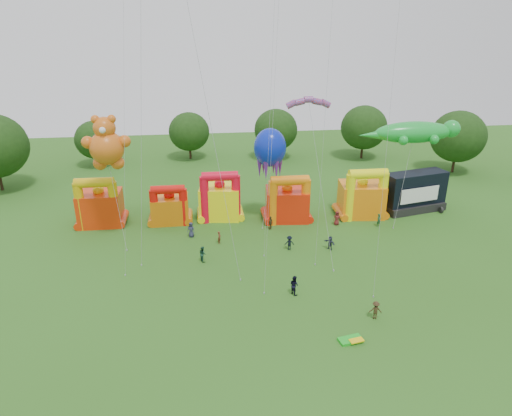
{
  "coord_description": "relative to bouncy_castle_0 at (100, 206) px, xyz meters",
  "views": [
    {
      "loc": [
        -6.39,
        -28.84,
        24.58
      ],
      "look_at": [
        -0.52,
        18.0,
        5.39
      ],
      "focal_mm": 32.0,
      "sensor_mm": 36.0,
      "label": 1
    }
  ],
  "objects": [
    {
      "name": "spectator_4",
      "position": [
        21.75,
        -4.27,
        -1.69
      ],
      "size": [
        0.91,
        1.12,
        1.79
      ],
      "primitive_type": "imported",
      "rotation": [
        0.0,
        0.0,
        4.17
      ],
      "color": "#473E1C",
      "rests_on": "ground"
    },
    {
      "name": "bouncy_castle_4",
      "position": [
        34.75,
        -1.37,
        0.08
      ],
      "size": [
        6.18,
        5.16,
        7.08
      ],
      "color": "orange",
      "rests_on": "ground"
    },
    {
      "name": "spectator_3",
      "position": [
        23.04,
        -10.2,
        -1.71
      ],
      "size": [
        1.17,
        0.71,
        1.75
      ],
      "primitive_type": "imported",
      "rotation": [
        0.0,
        0.0,
        3.09
      ],
      "color": "black",
      "rests_on": "ground"
    },
    {
      "name": "diamond_kites",
      "position": [
        20.64,
        -12.63,
        12.41
      ],
      "size": [
        26.98,
        16.22,
        35.54
      ],
      "color": "red",
      "rests_on": "ground"
    },
    {
      "name": "spectator_0",
      "position": [
        11.67,
        -5.3,
        -1.62
      ],
      "size": [
        1.1,
        0.91,
        1.93
      ],
      "primitive_type": "imported",
      "rotation": [
        0.0,
        0.0,
        -0.36
      ],
      "color": "#2A2D46",
      "rests_on": "ground"
    },
    {
      "name": "spectator_7",
      "position": [
        35.84,
        -5.17,
        -1.71
      ],
      "size": [
        0.76,
        0.65,
        1.76
      ],
      "primitive_type": "imported",
      "rotation": [
        0.0,
        0.0,
        0.44
      ],
      "color": "#1B4523",
      "rests_on": "ground"
    },
    {
      "name": "bouncy_castle_2",
      "position": [
        15.59,
        0.26,
        0.04
      ],
      "size": [
        5.79,
        4.88,
        6.93
      ],
      "color": "#FFF10D",
      "rests_on": "ground"
    },
    {
      "name": "tree_ring",
      "position": [
        18.48,
        -27.43,
        3.67
      ],
      "size": [
        124.93,
        127.05,
        12.07
      ],
      "color": "#352314",
      "rests_on": "ground"
    },
    {
      "name": "gecko_kite",
      "position": [
        40.23,
        -2.01,
        4.48
      ],
      "size": [
        14.01,
        8.38,
        12.68
      ],
      "color": "green",
      "rests_on": "ground"
    },
    {
      "name": "spectator_8",
      "position": [
        21.72,
        -19.48,
        -1.6
      ],
      "size": [
        1.11,
        1.2,
        1.97
      ],
      "primitive_type": "imported",
      "rotation": [
        0.0,
        0.0,
        2.07
      ],
      "color": "black",
      "rests_on": "ground"
    },
    {
      "name": "spectator_1",
      "position": [
        15.04,
        -7.55,
        -1.8
      ],
      "size": [
        0.53,
        0.66,
        1.57
      ],
      "primitive_type": "imported",
      "rotation": [
        0.0,
        0.0,
        1.27
      ],
      "color": "maroon",
      "rests_on": "ground"
    },
    {
      "name": "bouncy_castle_0",
      "position": [
        0.0,
        0.0,
        0.0
      ],
      "size": [
        5.38,
        4.33,
        6.84
      ],
      "color": "red",
      "rests_on": "ground"
    },
    {
      "name": "ground",
      "position": [
        19.68,
        -28.05,
        -2.59
      ],
      "size": [
        160.0,
        160.0,
        0.0
      ],
      "primitive_type": "plane",
      "color": "#2C5A19",
      "rests_on": "ground"
    },
    {
      "name": "spectator_9",
      "position": [
        28.1,
        -24.32,
        -1.72
      ],
      "size": [
        1.23,
        0.84,
        1.75
      ],
      "primitive_type": "imported",
      "rotation": [
        0.0,
        0.0,
        2.96
      ],
      "color": "#382916",
      "rests_on": "ground"
    },
    {
      "name": "folded_kite_bundle",
      "position": [
        25.01,
        -27.15,
        -2.45
      ],
      "size": [
        2.15,
        1.39,
        0.31
      ],
      "color": "green",
      "rests_on": "ground"
    },
    {
      "name": "bouncy_castle_3",
      "position": [
        24.43,
        -1.43,
        -0.09
      ],
      "size": [
        5.91,
        4.92,
        6.59
      ],
      "color": "red",
      "rests_on": "ground"
    },
    {
      "name": "spectator_6",
      "position": [
        30.56,
        -4.0,
        -1.65
      ],
      "size": [
        0.96,
        0.66,
        1.88
      ],
      "primitive_type": "imported",
      "rotation": [
        0.0,
        0.0,
        6.21
      ],
      "color": "maroon",
      "rests_on": "ground"
    },
    {
      "name": "spectator_2",
      "position": [
        13.0,
        -11.72,
        -1.69
      ],
      "size": [
        0.96,
        1.06,
        1.79
      ],
      "primitive_type": "imported",
      "rotation": [
        0.0,
        0.0,
        1.96
      ],
      "color": "#1A4130",
      "rests_on": "ground"
    },
    {
      "name": "stage_trailer",
      "position": [
        42.68,
        -0.33,
        0.1
      ],
      "size": [
        9.36,
        5.23,
        5.57
      ],
      "color": "black",
      "rests_on": "ground"
    },
    {
      "name": "teddy_bear_kite",
      "position": [
        3.03,
        -5.3,
        6.27
      ],
      "size": [
        5.48,
        5.62,
        15.26
      ],
      "color": "#D36017",
      "rests_on": "ground"
    },
    {
      "name": "parafoil_kites",
      "position": [
        15.0,
        -12.48,
        11.13
      ],
      "size": [
        21.22,
        8.85,
        32.9
      ],
      "color": "red",
      "rests_on": "ground"
    },
    {
      "name": "bouncy_castle_1",
      "position": [
        8.93,
        -0.35,
        -0.48
      ],
      "size": [
        4.85,
        3.91,
        5.52
      ],
      "color": "#D3690B",
      "rests_on": "ground"
    },
    {
      "name": "octopus_kite",
      "position": [
        21.93,
        -1.29,
        5.29
      ],
      "size": [
        4.13,
        5.29,
        12.43
      ],
      "color": "#0B21B1",
      "rests_on": "ground"
    },
    {
      "name": "spectator_5",
      "position": [
        27.77,
        -10.7,
        -1.76
      ],
      "size": [
        1.29,
        1.54,
        1.66
      ],
      "primitive_type": "imported",
      "rotation": [
        0.0,
        0.0,
        5.33
      ],
      "color": "#272B41",
      "rests_on": "ground"
    }
  ]
}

